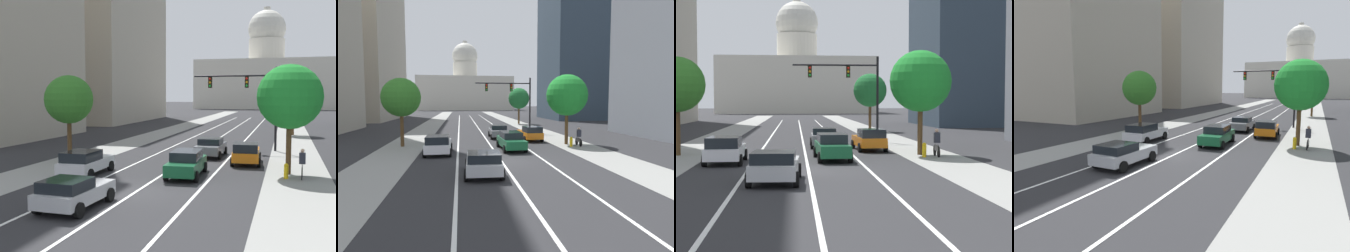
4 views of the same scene
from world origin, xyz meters
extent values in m
plane|color=#2B2B2D|center=(0.00, 40.00, 0.00)|extent=(400.00, 400.00, 0.00)
cube|color=gray|center=(-7.85, 35.00, 0.01)|extent=(3.77, 130.00, 0.01)
cube|color=gray|center=(7.85, 35.00, 0.01)|extent=(3.77, 130.00, 0.01)
cube|color=white|center=(-2.98, 25.00, 0.01)|extent=(0.16, 90.00, 0.01)
cube|color=white|center=(0.00, 25.00, 0.01)|extent=(0.16, 90.00, 0.01)
cube|color=white|center=(2.98, 25.00, 0.01)|extent=(0.16, 90.00, 0.01)
cube|color=#B7AD99|center=(-26.07, 53.14, 18.97)|extent=(16.71, 28.90, 37.93)
cube|color=beige|center=(0.00, 131.73, 8.12)|extent=(45.51, 27.54, 16.23)
cylinder|color=beige|center=(0.00, 131.73, 19.99)|extent=(12.08, 12.08, 7.52)
sphere|color=beige|center=(0.00, 131.73, 27.25)|extent=(12.73, 12.73, 12.73)
cylinder|color=beige|center=(0.00, 131.73, 32.98)|extent=(2.29, 2.29, 3.18)
cube|color=orange|center=(4.47, 10.56, 0.64)|extent=(1.97, 4.28, 0.65)
cube|color=black|center=(4.52, 9.58, 1.26)|extent=(1.72, 2.10, 0.58)
cylinder|color=black|center=(3.52, 11.94, 0.32)|extent=(0.25, 0.65, 0.64)
cylinder|color=black|center=(5.28, 12.03, 0.32)|extent=(0.25, 0.65, 0.64)
cylinder|color=black|center=(3.66, 9.09, 0.32)|extent=(0.25, 0.65, 0.64)
cylinder|color=black|center=(5.43, 9.18, 0.32)|extent=(0.25, 0.65, 0.64)
cube|color=slate|center=(1.49, 13.24, 0.65)|extent=(1.90, 4.37, 0.65)
cube|color=black|center=(1.49, 13.14, 1.21)|extent=(1.71, 1.98, 0.48)
cylinder|color=black|center=(0.60, 14.73, 0.32)|extent=(0.23, 0.64, 0.64)
cylinder|color=black|center=(2.43, 14.70, 0.32)|extent=(0.23, 0.64, 0.64)
cylinder|color=black|center=(0.55, 11.78, 0.32)|extent=(0.23, 0.64, 0.64)
cylinder|color=black|center=(2.38, 11.75, 0.32)|extent=(0.23, 0.64, 0.64)
cube|color=#14512D|center=(1.49, 4.90, 0.65)|extent=(1.88, 4.84, 0.67)
cube|color=black|center=(1.49, 4.96, 1.26)|extent=(1.66, 2.54, 0.55)
cylinder|color=black|center=(0.58, 6.50, 0.32)|extent=(0.24, 0.65, 0.64)
cylinder|color=black|center=(2.29, 6.56, 0.32)|extent=(0.24, 0.65, 0.64)
cylinder|color=black|center=(0.70, 3.25, 0.32)|extent=(0.24, 0.65, 0.64)
cylinder|color=black|center=(2.40, 3.31, 0.32)|extent=(0.24, 0.65, 0.64)
cube|color=#B2B5BA|center=(-1.49, -3.18, 0.62)|extent=(2.05, 4.11, 0.60)
cube|color=black|center=(-1.52, -3.93, 1.15)|extent=(1.81, 1.97, 0.46)
cylinder|color=black|center=(-2.37, -1.77, 0.32)|extent=(0.25, 0.65, 0.64)
cylinder|color=black|center=(-0.49, -1.85, 0.32)|extent=(0.25, 0.65, 0.64)
cylinder|color=black|center=(-2.49, -4.51, 0.32)|extent=(0.25, 0.65, 0.64)
cylinder|color=black|center=(-0.61, -4.59, 0.32)|extent=(0.25, 0.65, 0.64)
cube|color=silver|center=(-4.47, 3.86, 0.63)|extent=(1.88, 4.40, 0.62)
cube|color=black|center=(-4.47, 3.16, 1.23)|extent=(1.72, 2.36, 0.57)
cylinder|color=black|center=(-5.41, 5.35, 0.32)|extent=(0.22, 0.64, 0.64)
cylinder|color=black|center=(-3.56, 5.36, 0.32)|extent=(0.22, 0.64, 0.64)
cylinder|color=black|center=(-5.39, 2.37, 0.32)|extent=(0.22, 0.64, 0.64)
cylinder|color=black|center=(-3.54, 2.38, 0.32)|extent=(0.22, 0.64, 0.64)
cylinder|color=black|center=(6.27, 17.84, 3.59)|extent=(0.20, 0.20, 7.18)
cylinder|color=black|center=(2.71, 17.84, 6.45)|extent=(7.10, 0.14, 0.14)
cube|color=black|center=(3.78, 17.84, 5.90)|extent=(0.32, 0.28, 0.96)
sphere|color=red|center=(3.78, 17.69, 6.20)|extent=(0.20, 0.20, 0.20)
sphere|color=orange|center=(3.78, 17.69, 5.90)|extent=(0.20, 0.20, 0.20)
sphere|color=green|center=(3.78, 17.69, 5.60)|extent=(0.20, 0.20, 0.20)
cube|color=black|center=(0.58, 17.84, 5.90)|extent=(0.32, 0.28, 0.96)
sphere|color=red|center=(0.58, 17.69, 6.20)|extent=(0.20, 0.20, 0.20)
sphere|color=orange|center=(0.58, 17.69, 5.90)|extent=(0.20, 0.20, 0.20)
sphere|color=green|center=(0.58, 17.69, 5.60)|extent=(0.20, 0.20, 0.20)
cylinder|color=yellow|center=(7.19, 5.68, 0.35)|extent=(0.26, 0.26, 0.70)
sphere|color=yellow|center=(7.19, 5.68, 0.78)|extent=(0.26, 0.26, 0.26)
cylinder|color=yellow|center=(7.19, 5.52, 0.39)|extent=(0.10, 0.12, 0.10)
cylinder|color=black|center=(8.05, 5.55, 0.33)|extent=(0.08, 0.66, 0.66)
cylinder|color=black|center=(8.10, 6.59, 0.33)|extent=(0.08, 0.66, 0.66)
cube|color=black|center=(8.08, 6.07, 0.55)|extent=(0.11, 1.00, 0.36)
cube|color=#262833|center=(8.07, 6.02, 1.18)|extent=(0.37, 0.30, 0.64)
sphere|color=tan|center=(8.08, 6.09, 1.61)|extent=(0.22, 0.22, 0.22)
cylinder|color=#51381E|center=(-8.02, 8.23, 1.63)|extent=(0.32, 0.32, 3.26)
sphere|color=#327726|center=(-8.02, 8.23, 4.48)|extent=(3.50, 3.50, 3.50)
cylinder|color=#51381E|center=(7.31, 7.24, 1.67)|extent=(0.32, 0.32, 3.34)
sphere|color=#1E872D|center=(7.31, 7.24, 4.71)|extent=(3.92, 3.92, 3.92)
cylinder|color=#51381E|center=(7.86, 33.01, 1.68)|extent=(0.32, 0.32, 3.37)
sphere|color=#1D652F|center=(7.86, 33.01, 4.70)|extent=(3.80, 3.80, 3.80)
camera|label=1|loc=(7.16, -19.32, 4.86)|focal=45.33mm
camera|label=2|loc=(-2.76, -19.35, 4.08)|focal=31.16mm
camera|label=3|loc=(-0.64, -24.81, 3.40)|focal=54.76mm
camera|label=4|loc=(8.50, -16.55, 4.47)|focal=30.51mm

